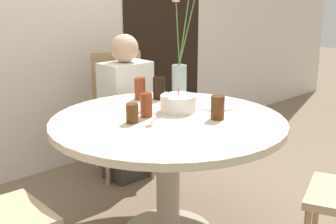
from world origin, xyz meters
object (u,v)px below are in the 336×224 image
at_px(chair_near_front, 121,105).
at_px(person_guest, 126,113).
at_px(drink_glass_0, 146,105).
at_px(drink_glass_2, 218,108).
at_px(flower_vase, 180,67).
at_px(side_plate, 215,106).
at_px(drink_glass_4, 159,88).
at_px(birthday_cake, 178,103).
at_px(drink_glass_3, 140,89).
at_px(drink_glass_1, 132,113).

distance_m(chair_near_front, person_guest, 0.16).
height_order(drink_glass_0, person_guest, person_guest).
relative_size(chair_near_front, drink_glass_2, 7.08).
height_order(flower_vase, side_plate, flower_vase).
bearing_deg(drink_glass_4, drink_glass_0, -141.62).
bearing_deg(drink_glass_0, birthday_cake, -10.92).
distance_m(chair_near_front, birthday_cake, 0.96).
relative_size(chair_near_front, flower_vase, 1.21).
bearing_deg(flower_vase, drink_glass_2, -108.24).
height_order(flower_vase, drink_glass_0, flower_vase).
distance_m(flower_vase, person_guest, 0.70).
relative_size(drink_glass_2, drink_glass_4, 0.93).
height_order(flower_vase, drink_glass_3, flower_vase).
bearing_deg(drink_glass_3, flower_vase, -48.88).
bearing_deg(flower_vase, side_plate, -82.16).
xyz_separation_m(drink_glass_0, drink_glass_3, (0.23, 0.33, 0.00)).
bearing_deg(drink_glass_3, drink_glass_4, -40.10).
xyz_separation_m(drink_glass_1, drink_glass_3, (0.36, 0.37, 0.02)).
bearing_deg(birthday_cake, drink_glass_2, -79.75).
distance_m(drink_glass_0, person_guest, 0.85).
height_order(drink_glass_2, drink_glass_4, drink_glass_4).
height_order(side_plate, drink_glass_0, drink_glass_0).
relative_size(flower_vase, drink_glass_2, 5.83).
bearing_deg(drink_glass_1, drink_glass_2, -34.56).
bearing_deg(person_guest, side_plate, -87.62).
xyz_separation_m(drink_glass_2, drink_glass_3, (-0.03, 0.63, 0.00)).
height_order(drink_glass_1, drink_glass_4, drink_glass_4).
bearing_deg(drink_glass_0, drink_glass_2, -49.58).
distance_m(chair_near_front, drink_glass_2, 1.20).
bearing_deg(chair_near_front, drink_glass_2, -77.44).
height_order(flower_vase, drink_glass_4, flower_vase).
bearing_deg(drink_glass_3, side_plate, -65.84).
height_order(chair_near_front, drink_glass_2, chair_near_front).
bearing_deg(drink_glass_4, chair_near_front, 76.64).
distance_m(flower_vase, drink_glass_4, 0.20).
height_order(drink_glass_1, person_guest, person_guest).
relative_size(flower_vase, side_plate, 3.52).
relative_size(drink_glass_0, drink_glass_1, 1.29).
bearing_deg(flower_vase, drink_glass_0, -160.92).
xyz_separation_m(chair_near_front, drink_glass_2, (-0.21, -1.15, 0.25)).
xyz_separation_m(drink_glass_1, drink_glass_2, (0.38, -0.26, 0.01)).
height_order(chair_near_front, drink_glass_0, chair_near_front).
xyz_separation_m(drink_glass_2, person_guest, (0.15, 1.00, -0.27)).
xyz_separation_m(side_plate, drink_glass_0, (-0.44, 0.13, 0.06)).
height_order(drink_glass_3, person_guest, person_guest).
bearing_deg(drink_glass_4, side_plate, -73.35).
height_order(drink_glass_1, drink_glass_2, drink_glass_2).
height_order(side_plate, drink_glass_3, drink_glass_3).
xyz_separation_m(flower_vase, drink_glass_3, (-0.17, 0.19, -0.15)).
relative_size(drink_glass_1, drink_glass_2, 0.80).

